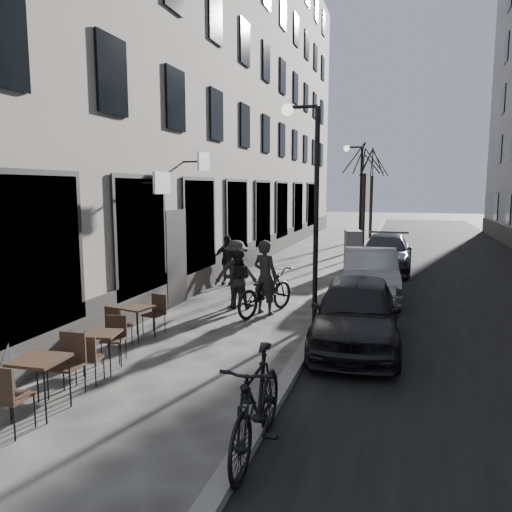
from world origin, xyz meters
The scene contains 21 objects.
ground centered at (0.00, 0.00, 0.00)m, with size 120.00×120.00×0.00m, color #3C3937.
road centered at (3.85, 16.00, 0.00)m, with size 7.30×60.00×0.00m, color black.
kerb centered at (0.20, 16.00, 0.06)m, with size 0.25×60.00×0.12m, color slate.
building_left centered at (-6.00, 16.50, 8.00)m, with size 4.00×35.00×16.00m, color gray.
streetlamp_near centered at (-0.17, 6.00, 3.16)m, with size 0.90×0.28×5.09m.
streetlamp_far centered at (-0.17, 18.00, 3.16)m, with size 0.90×0.28×5.09m.
tree_near centered at (-0.10, 21.00, 4.66)m, with size 2.40×2.40×5.70m.
tree_far centered at (-0.10, 27.00, 4.66)m, with size 2.40×2.40×5.70m.
bistro_set_a centered at (-2.90, 0.18, 0.49)m, with size 0.69×1.64×0.96m.
bistro_set_b centered at (-3.01, 1.84, 0.43)m, with size 0.67×1.45×0.83m.
bistro_set_c centered at (-3.36, 3.65, 0.44)m, with size 0.71×1.48×0.85m.
utility_cabinet centered at (0.10, 13.85, 0.78)m, with size 0.57×1.04×1.56m, color #5A5A5C.
bicycle centered at (-1.36, 6.51, 0.58)m, with size 0.77×2.21×1.16m, color black.
cyclist_rider centered at (-1.36, 6.51, 0.95)m, with size 0.69×0.45×1.90m, color black.
pedestrian_near centered at (-2.23, 6.91, 0.79)m, with size 0.77×0.60×1.58m, color black.
pedestrian_mid centered at (-2.35, 7.14, 0.89)m, with size 1.16×0.66×1.79m, color #2B2826.
pedestrian_far centered at (-3.60, 9.89, 0.82)m, with size 0.96×0.40×1.64m, color black.
car_near centered at (1.10, 4.51, 0.71)m, with size 1.68×4.19×1.43m, color black.
car_mid centered at (1.06, 9.25, 0.71)m, with size 1.49×4.28×1.41m, color gray.
car_far centered at (1.32, 14.26, 0.69)m, with size 1.93×4.75×1.38m, color #31333A.
moped centered at (0.35, -0.02, 0.64)m, with size 0.60×2.12×1.27m, color black.
Camera 1 is at (1.95, -5.43, 3.20)m, focal length 35.00 mm.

